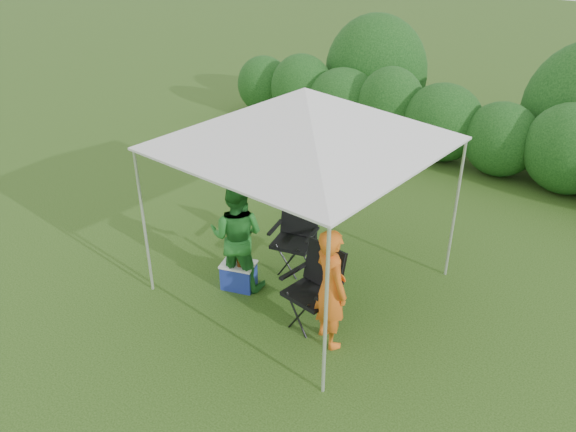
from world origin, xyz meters
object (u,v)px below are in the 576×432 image
Objects in this scene: woman at (237,236)px; cooler at (239,275)px; canopy at (304,117)px; chair_right at (317,282)px; man at (330,288)px; chair_left at (296,232)px.

cooler is at bearing 109.34° from woman.
canopy reaches higher than chair_right.
chair_right is 0.67× the size of man.
cooler is at bearing -131.79° from canopy.
man is at bearing -25.83° from cooler.
chair_right is at bearing 157.50° from woman.
chair_left is at bearing -134.16° from woman.
chair_right is 1.32m from chair_left.
chair_right is at bearing -56.80° from chair_left.
man is at bearing -26.24° from chair_right.
canopy is 2.44m from cooler.
chair_right is 1.88× the size of cooler.
chair_left is at bearing 52.20° from cooler.
man reaches higher than chair_left.
canopy is 1.89m from woman.
canopy reaches higher than woman.
chair_left is at bearing 144.57° from chair_right.
cooler is at bearing -122.98° from chair_left.
chair_left reaches higher than cooler.
chair_left is (-1.02, 0.84, -0.02)m from chair_right.
canopy is at bearing -11.61° from man.
chair_right is 1.34m from woman.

